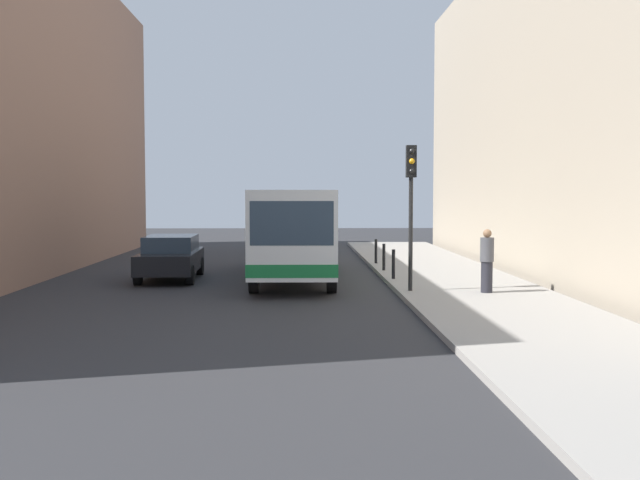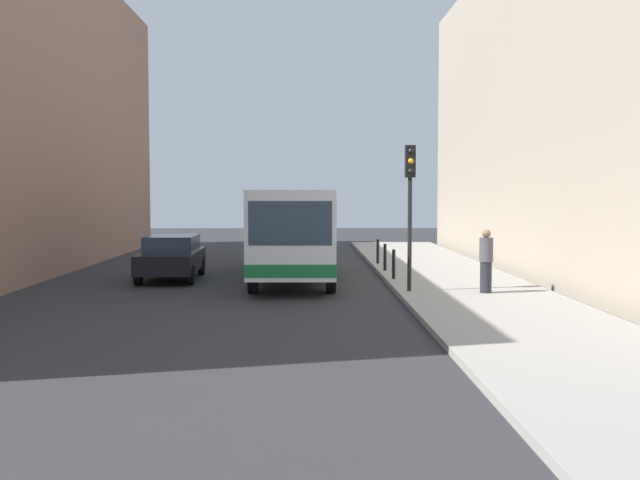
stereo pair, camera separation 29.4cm
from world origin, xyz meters
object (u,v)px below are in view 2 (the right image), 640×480
Objects in this scene: bus at (295,228)px; traffic_light at (410,190)px; bollard_far at (378,251)px; bollard_mid at (385,257)px; bollard_near at (394,264)px; pedestrian_near_signal at (486,261)px; car_beside_bus at (172,256)px; car_behind_bus at (303,238)px.

bus is 5.91m from traffic_light.
bus is 4.98m from bollard_far.
bus is 3.50m from bollard_mid.
traffic_light is 4.32× the size of bollard_near.
bollard_mid is at bearing -90.00° from bollard_far.
pedestrian_near_signal is (2.16, -8.86, 0.41)m from bollard_far.
pedestrian_near_signal is at bearing -76.28° from bollard_far.
bus is 2.49× the size of car_beside_bus.
bollard_mid is (3.18, 0.96, -1.10)m from bus.
pedestrian_near_signal is (2.06, -0.45, -1.97)m from traffic_light.
bollard_far is at bearing -151.94° from car_beside_bus.
traffic_light is 8.74m from bollard_far.
bollard_mid is (-0.10, 5.70, -2.38)m from traffic_light.
bollard_near is at bearing 168.82° from car_beside_bus.
pedestrian_near_signal is (9.50, -4.76, 0.25)m from car_beside_bus.
car_beside_bus is 4.67× the size of bollard_mid.
bus reaches higher than bollard_mid.
bus is at bearing -131.00° from bollard_far.
bollard_near is (2.96, -11.54, -0.16)m from car_behind_bus.
pedestrian_near_signal is at bearing -12.36° from traffic_light.
bollard_near is at bearing 108.92° from car_behind_bus.
car_behind_bus is 4.77× the size of bollard_far.
car_beside_bus is 11.13m from car_behind_bus.
bus is at bearing -163.18° from bollard_mid.
bollard_mid is at bearing 91.00° from traffic_light.
bollard_near is 1.00× the size of bollard_far.
car_beside_bus reaches higher than bollard_far.
bus is 6.26× the size of pedestrian_near_signal.
car_beside_bus is 4.67× the size of bollard_near.
pedestrian_near_signal reaches higher than bollard_near.
bollard_near is (3.18, -1.74, -1.10)m from bus.
car_behind_bus is 15.84m from pedestrian_near_signal.
bus is 7.49m from pedestrian_near_signal.
car_behind_bus is 6.81m from bollard_far.
traffic_light reaches higher than bollard_far.
car_behind_bus is at bearing -90.64° from bus.
car_beside_bus is 7.47m from bollard_mid.
pedestrian_near_signal is at bearing 152.28° from car_beside_bus.
bollard_near and bollard_mid have the same top height.
traffic_light is at bearing 148.82° from car_beside_bus.
bus is at bearing -115.71° from pedestrian_near_signal.
car_beside_bus is at bearing 6.68° from bus.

